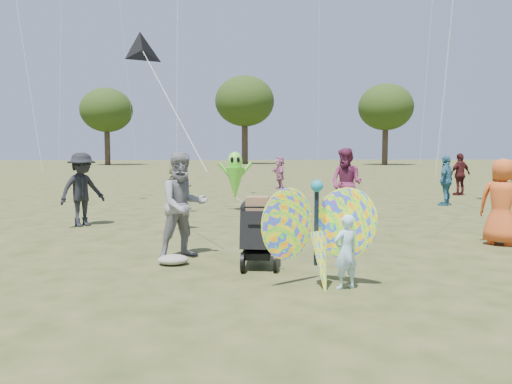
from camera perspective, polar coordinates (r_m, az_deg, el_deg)
ground at (r=6.96m, az=2.51°, el=-10.11°), size 160.00×160.00×0.00m
child_girl at (r=6.57m, az=10.21°, el=-6.75°), size 0.42×0.35×0.97m
adult_man at (r=8.37m, az=-8.31°, el=-1.49°), size 1.06×0.97×1.76m
grey_bag at (r=8.00m, az=-9.45°, el=-7.63°), size 0.49×0.40×0.15m
crowd_a at (r=10.46m, az=26.27°, el=-1.01°), size 0.95×0.92×1.64m
crowd_b at (r=12.36m, az=-19.26°, el=0.26°), size 1.23×1.25×1.73m
crowd_c at (r=17.09m, az=20.89°, el=1.23°), size 0.93×0.96×1.61m
crowd_d at (r=14.82m, az=-9.14°, el=0.65°), size 1.03×1.38×1.45m
crowd_e at (r=13.12m, az=10.31°, el=0.96°), size 1.13×1.13×1.84m
crowd_h at (r=21.12m, az=22.29°, el=1.88°), size 1.05×0.71×1.66m
crowd_j at (r=22.72m, az=2.73°, el=2.22°), size 0.67×1.44×1.50m
jogging_stroller at (r=7.69m, az=0.13°, el=-4.00°), size 0.58×1.09×1.09m
butterfly_kite at (r=6.56m, az=7.14°, el=-4.97°), size 1.74×0.75×1.61m
delta_kite_rig at (r=10.36m, az=-12.79°, el=15.39°), size 1.75×2.01×2.73m
alien_kite at (r=14.67m, az=-2.41°, el=1.64°), size 1.12×0.69×1.74m
tree_line at (r=52.11m, az=1.06°, el=10.46°), size 91.78×33.60×10.79m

